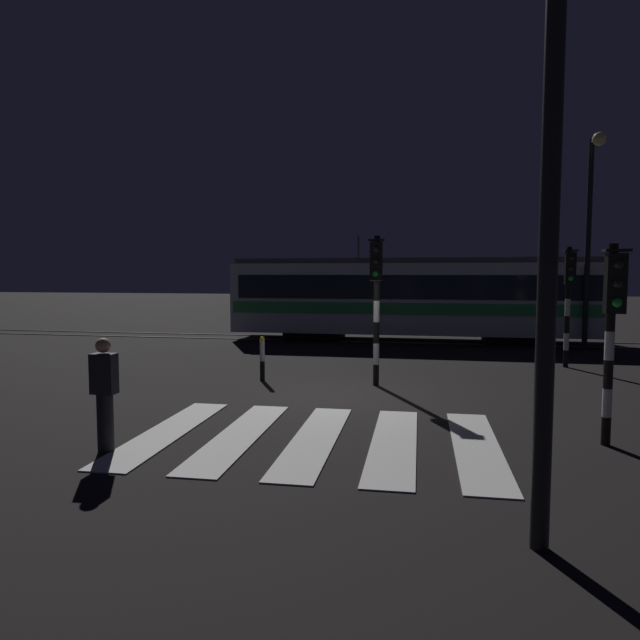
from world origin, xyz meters
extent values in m
plane|color=black|center=(0.00, 0.00, 0.00)|extent=(120.00, 120.00, 0.00)
cube|color=#59595E|center=(0.00, 9.85, 0.01)|extent=(80.00, 0.12, 0.03)
cube|color=#59595E|center=(0.00, 11.28, 0.01)|extent=(80.00, 0.12, 0.03)
cube|color=silver|center=(-2.51, -3.40, 0.01)|extent=(0.78, 4.09, 0.02)
cube|color=silver|center=(-1.26, -3.37, 0.01)|extent=(0.78, 4.09, 0.02)
cube|color=silver|center=(0.00, -3.35, 0.01)|extent=(0.78, 4.09, 0.02)
cube|color=silver|center=(1.26, -3.32, 0.01)|extent=(0.78, 4.09, 0.02)
cube|color=silver|center=(2.51, -3.30, 0.01)|extent=(0.78, 4.09, 0.02)
cylinder|color=black|center=(4.49, -2.78, 0.22)|extent=(0.14, 0.14, 0.44)
cylinder|color=white|center=(4.49, -2.78, 0.67)|extent=(0.14, 0.14, 0.44)
cylinder|color=black|center=(4.49, -2.78, 1.11)|extent=(0.14, 0.14, 0.44)
cylinder|color=white|center=(4.49, -2.78, 1.55)|extent=(0.14, 0.14, 0.44)
cylinder|color=black|center=(4.49, -2.78, 2.00)|extent=(0.14, 0.14, 0.44)
cylinder|color=white|center=(4.49, -2.78, 2.44)|extent=(0.14, 0.14, 0.44)
cylinder|color=black|center=(4.49, -2.78, 2.88)|extent=(0.14, 0.14, 0.44)
cube|color=black|center=(4.49, -2.95, 2.51)|extent=(0.28, 0.20, 0.90)
sphere|color=black|center=(4.49, -3.06, 2.79)|extent=(0.14, 0.14, 0.14)
sphere|color=black|center=(4.49, -3.06, 2.51)|extent=(0.14, 0.14, 0.14)
sphere|color=green|center=(4.49, -3.06, 2.23)|extent=(0.14, 0.14, 0.14)
cube|color=black|center=(4.49, -2.95, 3.00)|extent=(0.36, 0.24, 0.04)
cylinder|color=black|center=(0.54, 1.30, 0.25)|extent=(0.14, 0.14, 0.50)
cylinder|color=white|center=(0.54, 1.30, 0.76)|extent=(0.14, 0.14, 0.50)
cylinder|color=black|center=(0.54, 1.30, 1.26)|extent=(0.14, 0.14, 0.50)
cylinder|color=white|center=(0.54, 1.30, 1.77)|extent=(0.14, 0.14, 0.50)
cylinder|color=black|center=(0.54, 1.30, 2.27)|extent=(0.14, 0.14, 0.50)
cylinder|color=white|center=(0.54, 1.30, 2.78)|extent=(0.14, 0.14, 0.50)
cylinder|color=black|center=(0.54, 1.30, 3.28)|extent=(0.14, 0.14, 0.50)
cube|color=black|center=(0.54, 1.13, 2.93)|extent=(0.28, 0.20, 0.90)
sphere|color=black|center=(0.54, 1.02, 3.21)|extent=(0.14, 0.14, 0.14)
sphere|color=black|center=(0.54, 1.02, 2.93)|extent=(0.14, 0.14, 0.14)
sphere|color=green|center=(0.54, 1.02, 2.65)|extent=(0.14, 0.14, 0.14)
cube|color=black|center=(0.54, 1.13, 3.42)|extent=(0.36, 0.24, 0.04)
cylinder|color=black|center=(5.58, 5.01, 0.24)|extent=(0.14, 0.14, 0.49)
cylinder|color=white|center=(5.58, 5.01, 0.73)|extent=(0.14, 0.14, 0.49)
cylinder|color=black|center=(5.58, 5.01, 1.22)|extent=(0.14, 0.14, 0.49)
cylinder|color=white|center=(5.58, 5.01, 1.70)|extent=(0.14, 0.14, 0.49)
cylinder|color=black|center=(5.58, 5.01, 2.19)|extent=(0.14, 0.14, 0.49)
cylinder|color=white|center=(5.58, 5.01, 2.67)|extent=(0.14, 0.14, 0.49)
cylinder|color=black|center=(5.58, 5.01, 3.16)|extent=(0.14, 0.14, 0.49)
cube|color=black|center=(5.58, 4.84, 2.80)|extent=(0.28, 0.20, 0.90)
sphere|color=black|center=(5.58, 4.73, 3.08)|extent=(0.14, 0.14, 0.14)
sphere|color=black|center=(5.58, 4.73, 2.80)|extent=(0.14, 0.14, 0.14)
sphere|color=green|center=(5.58, 4.73, 2.52)|extent=(0.14, 0.14, 0.14)
cube|color=black|center=(5.58, 4.84, 3.29)|extent=(0.36, 0.24, 0.04)
cylinder|color=black|center=(2.86, -6.51, 3.77)|extent=(0.18, 0.18, 7.53)
cylinder|color=black|center=(7.07, 9.10, 3.60)|extent=(0.18, 0.18, 7.19)
cylinder|color=black|center=(7.07, 8.65, 7.09)|extent=(0.10, 0.90, 0.10)
sphere|color=#F9E08C|center=(7.07, 8.20, 7.01)|extent=(0.44, 0.44, 0.44)
cube|color=silver|center=(1.03, 10.57, 1.70)|extent=(14.05, 2.50, 2.70)
cube|color=green|center=(1.03, 9.30, 1.35)|extent=(13.77, 0.04, 0.44)
cube|color=green|center=(1.03, 11.84, 1.35)|extent=(13.77, 0.04, 0.44)
cube|color=black|center=(1.03, 9.30, 2.15)|extent=(13.35, 0.03, 0.90)
cube|color=#4C4C51|center=(1.03, 10.57, 3.15)|extent=(13.77, 2.30, 0.20)
cylinder|color=#262628|center=(-1.07, 10.57, 3.65)|extent=(0.08, 0.08, 1.00)
cube|color=black|center=(4.90, 10.57, 0.17)|extent=(2.20, 2.00, 0.35)
cube|color=black|center=(-2.83, 10.57, 0.17)|extent=(2.20, 2.00, 0.35)
sphere|color=#F9F2CC|center=(8.11, 10.57, 1.30)|extent=(0.24, 0.24, 0.24)
cylinder|color=black|center=(-2.93, -4.57, 0.44)|extent=(0.24, 0.24, 0.88)
cube|color=black|center=(-2.93, -4.57, 1.18)|extent=(0.36, 0.22, 0.60)
sphere|color=tan|center=(-2.93, -4.57, 1.60)|extent=(0.22, 0.22, 0.22)
cylinder|color=black|center=(-2.28, 1.33, 0.25)|extent=(0.12, 0.12, 0.50)
cylinder|color=white|center=(-2.28, 1.33, 0.75)|extent=(0.12, 0.12, 0.50)
sphere|color=yellow|center=(-2.28, 1.33, 1.05)|extent=(0.12, 0.12, 0.12)
camera|label=1|loc=(1.80, -12.18, 2.65)|focal=32.21mm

